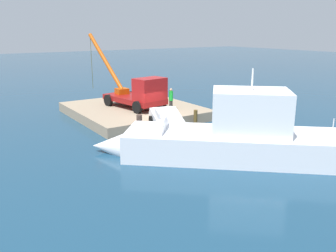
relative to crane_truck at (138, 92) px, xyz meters
name	(u,v)px	position (x,y,z in m)	size (l,w,h in m)	color
ground	(161,126)	(3.51, -0.01, -2.18)	(200.00, 200.00, 0.00)	navy
dock	(134,111)	(-0.88, -0.01, -1.78)	(10.84, 9.90, 0.80)	gray
crane_truck	(138,92)	(0.00, 0.00, 0.00)	(10.69, 3.73, 6.17)	maroon
dock_worker	(171,99)	(2.06, 1.94, -0.44)	(0.34, 0.34, 1.82)	#262626
salvaged_car	(171,126)	(6.26, -0.90, -1.45)	(4.65, 2.67, 2.68)	silver
moored_yacht	(204,145)	(10.82, -1.59, -1.44)	(12.94, 14.01, 6.81)	white
piling_near	(139,125)	(4.83, -2.63, -1.42)	(0.39, 0.39, 1.53)	#4F3B31
piling_mid	(195,118)	(4.96, 2.30, -1.54)	(0.30, 0.30, 1.29)	brown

